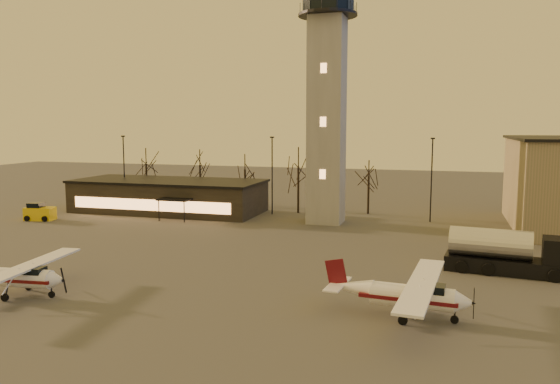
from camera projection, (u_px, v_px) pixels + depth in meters
name	position (u px, v px, depth m)	size (l,w,h in m)	color
ground	(233.00, 298.00, 36.94)	(220.00, 220.00, 0.00)	#3D3B39
control_tower	(327.00, 84.00, 63.43)	(6.80, 6.80, 32.60)	gray
terminal	(169.00, 196.00, 73.35)	(25.40, 12.20, 4.30)	black
light_poles	(332.00, 177.00, 65.59)	(58.50, 12.25, 10.14)	black
tree_row	(245.00, 165.00, 77.33)	(37.20, 9.20, 8.80)	black
cessna_front	(414.00, 300.00, 32.98)	(9.52, 12.02, 3.30)	white
cessna_rear	(22.00, 281.00, 37.33)	(8.88, 11.20, 3.07)	white
fuel_truck	(507.00, 256.00, 43.02)	(9.65, 3.98, 3.49)	black
service_cart	(39.00, 213.00, 66.98)	(3.68, 2.67, 2.16)	yellow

